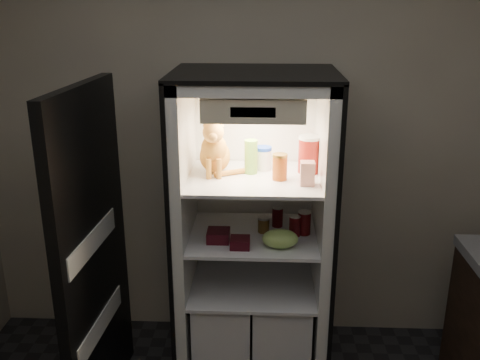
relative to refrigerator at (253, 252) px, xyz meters
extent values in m
plane|color=beige|center=(0.00, 0.42, 0.56)|extent=(3.60, 0.00, 3.60)
cube|color=white|center=(0.00, 0.29, 0.13)|extent=(0.85, 0.06, 1.85)
cube|color=white|center=(-0.40, -0.03, 0.13)|extent=(0.06, 0.70, 1.85)
cube|color=white|center=(0.40, -0.03, 0.13)|extent=(0.06, 0.70, 1.85)
cube|color=white|center=(0.00, -0.03, 1.03)|extent=(0.85, 0.70, 0.06)
cube|color=white|center=(0.00, -0.03, -0.76)|extent=(0.85, 0.70, 0.06)
cube|color=black|center=(-0.44, -0.03, 0.13)|extent=(0.02, 0.72, 1.87)
cube|color=black|center=(0.44, -0.03, 0.13)|extent=(0.02, 0.72, 1.87)
cube|color=black|center=(0.00, -0.03, 1.07)|extent=(0.90, 0.72, 0.02)
cube|color=white|center=(0.00, -0.06, 0.49)|extent=(0.73, 0.62, 0.02)
cube|color=white|center=(0.00, -0.06, 0.14)|extent=(0.73, 0.62, 0.02)
cube|color=white|center=(-0.18, -0.06, -0.44)|extent=(0.34, 0.58, 0.48)
cube|color=white|center=(0.18, -0.06, -0.44)|extent=(0.34, 0.58, 0.48)
cube|color=white|center=(0.00, -0.06, -0.19)|extent=(0.73, 0.62, 0.02)
cube|color=#F8EBCA|center=(0.00, -0.27, 0.93)|extent=(0.52, 0.18, 0.12)
cube|color=black|center=(0.00, -0.36, 0.93)|extent=(0.22, 0.01, 0.05)
cube|color=black|center=(-0.85, -0.38, 0.13)|extent=(0.11, 0.87, 1.85)
cube|color=white|center=(-0.85, -0.44, -0.24)|extent=(0.10, 0.64, 0.12)
cube|color=white|center=(-0.85, -0.44, 0.26)|extent=(0.10, 0.64, 0.12)
ellipsoid|color=#B56317|center=(-0.23, 0.04, 0.59)|extent=(0.19, 0.23, 0.19)
ellipsoid|color=#B56317|center=(-0.22, -0.05, 0.66)|extent=(0.15, 0.14, 0.16)
sphere|color=orange|center=(-0.22, -0.11, 0.76)|extent=(0.12, 0.12, 0.12)
sphere|color=orange|center=(-0.22, -0.16, 0.75)|extent=(0.05, 0.05, 0.05)
cone|color=orange|center=(-0.26, -0.10, 0.82)|extent=(0.05, 0.05, 0.05)
cone|color=orange|center=(-0.19, -0.10, 0.82)|extent=(0.05, 0.05, 0.05)
cylinder|color=#B56317|center=(-0.25, -0.11, 0.56)|extent=(0.03, 0.03, 0.12)
cylinder|color=#B56317|center=(-0.19, -0.11, 0.56)|extent=(0.03, 0.03, 0.12)
cylinder|color=#B56317|center=(-0.13, -0.04, 0.51)|extent=(0.20, 0.13, 0.03)
cylinder|color=green|center=(-0.02, 0.00, 0.59)|extent=(0.07, 0.07, 0.18)
cylinder|color=green|center=(-0.02, 0.00, 0.69)|extent=(0.08, 0.08, 0.02)
cylinder|color=white|center=(0.05, 0.08, 0.56)|extent=(0.10, 0.10, 0.12)
cylinder|color=blue|center=(0.05, 0.08, 0.63)|extent=(0.10, 0.10, 0.02)
cylinder|color=maroon|center=(0.14, -0.10, 0.56)|extent=(0.08, 0.08, 0.13)
cylinder|color=#AB7F2D|center=(0.14, -0.10, 0.64)|extent=(0.08, 0.08, 0.01)
cylinder|color=#A02715|center=(0.32, 0.04, 0.60)|extent=(0.12, 0.12, 0.20)
cylinder|color=white|center=(0.32, 0.04, 0.70)|extent=(0.13, 0.13, 0.02)
cube|color=silver|center=(0.29, -0.18, 0.56)|extent=(0.08, 0.08, 0.13)
cylinder|color=black|center=(0.14, 0.05, 0.21)|extent=(0.06, 0.06, 0.12)
cylinder|color=#B2B2B2|center=(0.14, 0.05, 0.27)|extent=(0.07, 0.07, 0.00)
cylinder|color=black|center=(0.30, -0.05, 0.22)|extent=(0.07, 0.07, 0.13)
cylinder|color=#B2B2B2|center=(0.30, -0.05, 0.28)|extent=(0.08, 0.08, 0.00)
cylinder|color=black|center=(0.24, -0.08, 0.21)|extent=(0.07, 0.07, 0.12)
cylinder|color=#B2B2B2|center=(0.24, -0.08, 0.27)|extent=(0.07, 0.07, 0.00)
cylinder|color=brown|center=(0.06, -0.04, 0.19)|extent=(0.07, 0.07, 0.08)
cylinder|color=#B2B2B2|center=(0.06, -0.04, 0.24)|extent=(0.07, 0.07, 0.01)
ellipsoid|color=#A9D563|center=(0.15, -0.23, 0.20)|extent=(0.20, 0.15, 0.10)
cube|color=#460B17|center=(-0.19, -0.17, 0.18)|extent=(0.13, 0.13, 0.06)
cube|color=#460B17|center=(-0.07, -0.25, 0.18)|extent=(0.11, 0.11, 0.05)
camera|label=1|loc=(0.06, -2.91, 1.46)|focal=40.00mm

